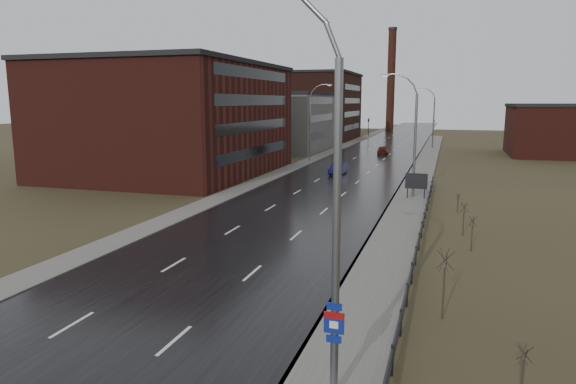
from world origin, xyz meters
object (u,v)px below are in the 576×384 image
Objects in this scene: car_near at (338,169)px; car_far at (383,150)px; streetlight_main at (325,202)px; billboard at (416,182)px.

car_near is 26.23m from car_far.
billboard is (0.63, 33.40, -4.39)m from streetlight_main.
car_near is at bearing 125.83° from billboard.
streetlight_main is 33.69m from billboard.
streetlight_main reaches higher than car_near.
billboard is at bearing 97.40° from car_far.
billboard reaches higher than car_far.
car_near is at bearing 81.46° from car_far.
billboard is 40.94m from car_far.
billboard reaches higher than car_near.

